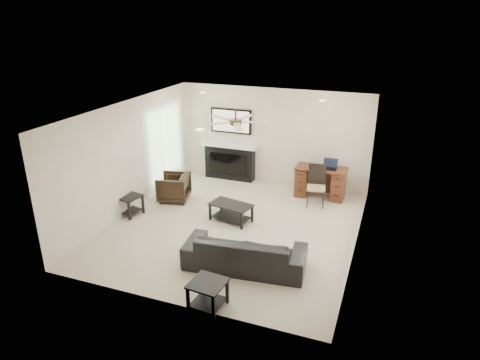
# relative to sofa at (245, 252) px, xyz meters

# --- Properties ---
(room_shell) EXTENTS (5.50, 5.54, 2.52)m
(room_shell) POSITION_rel_sofa_xyz_m (-0.55, 1.46, 1.37)
(room_shell) COLOR #B8AF94
(room_shell) RESTS_ON ground
(sofa) EXTENTS (2.22, 1.06, 0.62)m
(sofa) POSITION_rel_sofa_xyz_m (0.00, 0.00, 0.00)
(sofa) COLOR black
(sofa) RESTS_ON ground
(armchair) EXTENTS (0.85, 0.83, 0.65)m
(armchair) POSITION_rel_sofa_xyz_m (-2.60, 2.15, 0.01)
(armchair) COLOR black
(armchair) RESTS_ON ground
(coffee_table) EXTENTS (0.99, 0.68, 0.40)m
(coffee_table) POSITION_rel_sofa_xyz_m (-0.90, 1.60, -0.11)
(coffee_table) COLOR black
(coffee_table) RESTS_ON ground
(end_table_near) EXTENTS (0.56, 0.56, 0.45)m
(end_table_near) POSITION_rel_sofa_xyz_m (-0.15, -1.25, -0.09)
(end_table_near) COLOR black
(end_table_near) RESTS_ON ground
(end_table_left) EXTENTS (0.59, 0.59, 0.45)m
(end_table_left) POSITION_rel_sofa_xyz_m (-3.15, 1.10, -0.09)
(end_table_left) COLOR black
(end_table_left) RESTS_ON ground
(fireplace_unit) EXTENTS (1.52, 0.34, 1.91)m
(fireplace_unit) POSITION_rel_sofa_xyz_m (-1.87, 3.96, 0.64)
(fireplace_unit) COLOR black
(fireplace_unit) RESTS_ON ground
(desk) EXTENTS (1.22, 0.56, 0.76)m
(desk) POSITION_rel_sofa_xyz_m (0.66, 3.58, 0.07)
(desk) COLOR #39160E
(desk) RESTS_ON ground
(desk_chair) EXTENTS (0.49, 0.51, 0.97)m
(desk_chair) POSITION_rel_sofa_xyz_m (0.66, 3.03, 0.17)
(desk_chair) COLOR black
(desk_chair) RESTS_ON ground
(laptop) EXTENTS (0.33, 0.24, 0.23)m
(laptop) POSITION_rel_sofa_xyz_m (0.86, 3.56, 0.56)
(laptop) COLOR black
(laptop) RESTS_ON desk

